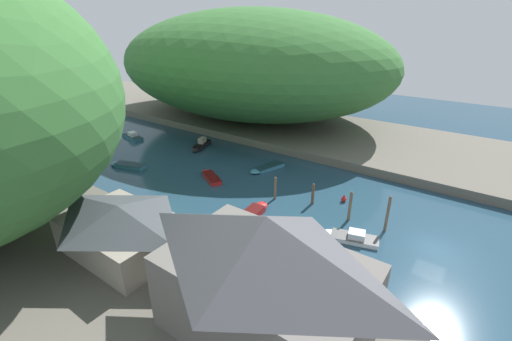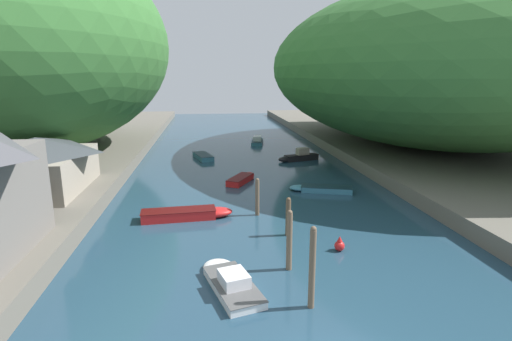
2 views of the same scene
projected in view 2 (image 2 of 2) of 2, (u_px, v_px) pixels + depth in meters
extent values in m
plane|color=#234256|center=(245.00, 170.00, 41.68)|extent=(130.00, 130.00, 0.00)
cube|color=#666056|center=(15.00, 171.00, 38.82)|extent=(22.00, 120.00, 1.17)
cube|color=#666056|center=(447.00, 159.00, 44.27)|extent=(22.00, 120.00, 1.17)
ellipsoid|color=#387033|center=(24.00, 46.00, 43.94)|extent=(31.20, 43.69, 23.32)
ellipsoid|color=#387033|center=(430.00, 67.00, 48.96)|extent=(38.09, 53.33, 18.97)
cube|color=gray|center=(39.00, 172.00, 29.89)|extent=(6.35, 9.21, 2.80)
pyramid|color=#3D4247|center=(36.00, 146.00, 29.42)|extent=(6.86, 9.94, 1.24)
cube|color=red|center=(179.00, 215.00, 27.36)|extent=(5.04, 1.83, 0.65)
ellipsoid|color=red|center=(215.00, 212.00, 27.84)|extent=(2.57, 1.58, 0.65)
cube|color=#450A0A|center=(179.00, 210.00, 27.28)|extent=(5.14, 1.87, 0.03)
cube|color=black|center=(301.00, 158.00, 46.59)|extent=(4.16, 2.27, 0.62)
ellipsoid|color=black|center=(286.00, 159.00, 45.79)|extent=(2.23, 1.63, 0.62)
cube|color=black|center=(301.00, 155.00, 46.51)|extent=(4.24, 2.32, 0.03)
cube|color=#9E937F|center=(303.00, 151.00, 46.47)|extent=(1.57, 1.18, 0.82)
cube|color=white|center=(233.00, 287.00, 18.24)|extent=(2.71, 4.37, 0.37)
ellipsoid|color=white|center=(219.00, 268.00, 20.06)|extent=(2.08, 2.39, 0.37)
cube|color=#525252|center=(233.00, 283.00, 18.19)|extent=(2.76, 4.46, 0.03)
cube|color=silver|center=(234.00, 279.00, 18.01)|extent=(1.51, 1.69, 0.59)
cube|color=teal|center=(203.00, 157.00, 47.39)|extent=(2.58, 4.37, 0.53)
ellipsoid|color=teal|center=(198.00, 154.00, 49.23)|extent=(1.93, 2.37, 0.53)
cube|color=#132A33|center=(203.00, 154.00, 47.32)|extent=(2.63, 4.46, 0.03)
cube|color=red|center=(240.00, 180.00, 36.74)|extent=(2.82, 3.77, 0.54)
ellipsoid|color=red|center=(248.00, 175.00, 38.38)|extent=(1.90, 2.15, 0.54)
cube|color=#450A0A|center=(240.00, 177.00, 36.67)|extent=(2.87, 3.85, 0.03)
cube|color=teal|center=(257.00, 142.00, 58.09)|extent=(2.31, 4.62, 0.42)
ellipsoid|color=teal|center=(258.00, 140.00, 60.23)|extent=(1.84, 2.43, 0.42)
cube|color=#132A33|center=(257.00, 141.00, 58.04)|extent=(2.35, 4.71, 0.03)
cube|color=silver|center=(257.00, 139.00, 57.83)|extent=(1.34, 1.71, 0.69)
cube|color=teal|center=(327.00, 189.00, 33.85)|extent=(4.44, 2.59, 0.47)
ellipsoid|color=teal|center=(302.00, 188.00, 34.20)|extent=(2.41, 1.91, 0.47)
cube|color=#132A33|center=(327.00, 186.00, 33.80)|extent=(4.53, 2.64, 0.03)
cylinder|color=brown|center=(312.00, 270.00, 16.57)|extent=(0.27, 0.27, 3.49)
sphere|color=brown|center=(314.00, 229.00, 16.16)|extent=(0.25, 0.25, 0.25)
cylinder|color=brown|center=(289.00, 242.00, 19.97)|extent=(0.30, 0.30, 2.98)
sphere|color=brown|center=(290.00, 213.00, 19.61)|extent=(0.27, 0.27, 0.27)
cylinder|color=brown|center=(288.00, 218.00, 24.41)|extent=(0.31, 0.31, 2.23)
sphere|color=brown|center=(288.00, 200.00, 24.14)|extent=(0.28, 0.28, 0.28)
cylinder|color=brown|center=(257.00, 198.00, 27.95)|extent=(0.29, 0.29, 2.50)
sphere|color=brown|center=(257.00, 180.00, 27.65)|extent=(0.26, 0.26, 0.26)
sphere|color=red|center=(339.00, 246.00, 22.40)|extent=(0.58, 0.58, 0.58)
cone|color=red|center=(340.00, 239.00, 22.30)|extent=(0.29, 0.29, 0.29)
cylinder|color=#282D3D|center=(3.00, 255.00, 18.26)|extent=(0.13, 0.13, 0.85)
cylinder|color=#282D3D|center=(6.00, 253.00, 18.44)|extent=(0.13, 0.13, 0.85)
cube|color=navy|center=(2.00, 239.00, 18.18)|extent=(0.30, 0.42, 0.62)
sphere|color=beige|center=(1.00, 231.00, 18.08)|extent=(0.22, 0.22, 0.22)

